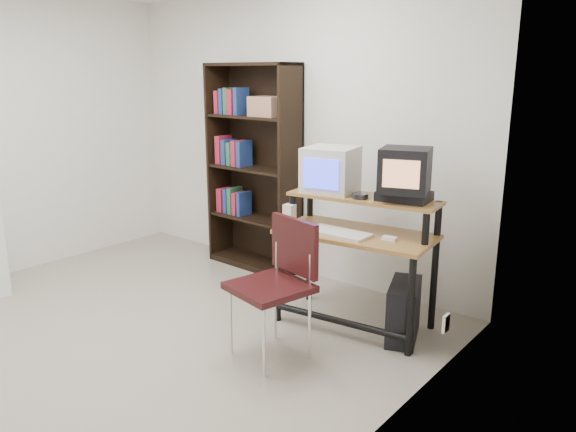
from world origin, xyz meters
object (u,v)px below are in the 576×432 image
Objects in this scene: pc_tower at (404,311)px; school_chair at (279,273)px; crt_monitor at (331,170)px; crt_tv at (405,170)px; computer_desk at (357,238)px; bookshelf at (255,166)px.

school_chair reaches higher than pc_tower.
crt_monitor is 1.07× the size of crt_tv.
computer_desk reaches higher than pc_tower.
bookshelf is at bearing 149.22° from crt_tv.
crt_tv is 1.01m from pc_tower.
school_chair is at bearing -135.51° from crt_tv.
crt_monitor is (-0.31, 0.09, 0.47)m from computer_desk.
pc_tower is (0.11, -0.12, -1.00)m from crt_tv.
crt_tv reaches higher than pc_tower.
crt_tv is at bearing 110.92° from pc_tower.
pc_tower is at bearing 65.21° from school_chair.
pc_tower is 0.48× the size of school_chair.
pc_tower is (0.72, -0.08, -0.94)m from crt_monitor.
crt_monitor is at bearing 156.36° from computer_desk.
school_chair is at bearing -148.01° from pc_tower.
crt_tv is 0.45× the size of school_chair.
pc_tower is at bearing -66.26° from crt_tv.
school_chair is (-0.15, -0.72, -0.10)m from computer_desk.
crt_monitor is 1.18m from pc_tower.
computer_desk is at bearing -28.96° from crt_monitor.
computer_desk is 0.75m from school_chair.
bookshelf is at bearing 149.31° from school_chair.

